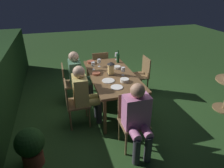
# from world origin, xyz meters

# --- Properties ---
(ground_plane) EXTENTS (16.00, 16.00, 0.00)m
(ground_plane) POSITION_xyz_m (0.00, 0.00, 0.00)
(ground_plane) COLOR #26471E
(dining_table) EXTENTS (1.82, 0.87, 0.75)m
(dining_table) POSITION_xyz_m (0.00, 0.00, 0.69)
(dining_table) COLOR brown
(dining_table) RESTS_ON ground
(chair_side_right_a) EXTENTS (0.42, 0.40, 0.87)m
(chair_side_right_a) POSITION_xyz_m (-0.41, 0.83, 0.49)
(chair_side_right_a) COLOR brown
(chair_side_right_a) RESTS_ON ground
(person_in_mustard) EXTENTS (0.38, 0.47, 1.15)m
(person_in_mustard) POSITION_xyz_m (-0.41, 0.63, 0.64)
(person_in_mustard) COLOR tan
(person_in_mustard) RESTS_ON ground
(chair_side_left_b) EXTENTS (0.42, 0.40, 0.87)m
(chair_side_left_b) POSITION_xyz_m (0.41, -0.83, 0.49)
(chair_side_left_b) COLOR brown
(chair_side_left_b) RESTS_ON ground
(chair_head_near) EXTENTS (0.40, 0.42, 0.87)m
(chair_head_near) POSITION_xyz_m (-1.16, 0.00, 0.49)
(chair_head_near) COLOR brown
(chair_head_near) RESTS_ON ground
(person_in_pink) EXTENTS (0.48, 0.38, 1.15)m
(person_in_pink) POSITION_xyz_m (-1.35, 0.00, 0.64)
(person_in_pink) COLOR #C675A3
(person_in_pink) RESTS_ON ground
(chair_head_far) EXTENTS (0.40, 0.42, 0.87)m
(chair_head_far) POSITION_xyz_m (1.16, 0.00, 0.49)
(chair_head_far) COLOR brown
(chair_head_far) RESTS_ON ground
(chair_side_right_b) EXTENTS (0.42, 0.40, 0.87)m
(chair_side_right_b) POSITION_xyz_m (0.41, 0.83, 0.49)
(chair_side_right_b) COLOR brown
(chair_side_right_b) RESTS_ON ground
(person_in_green) EXTENTS (0.38, 0.47, 1.15)m
(person_in_green) POSITION_xyz_m (0.41, 0.63, 0.64)
(person_in_green) COLOR #4C7A5B
(person_in_green) RESTS_ON ground
(lantern_centerpiece) EXTENTS (0.15, 0.15, 0.27)m
(lantern_centerpiece) POSITION_xyz_m (-0.01, 0.02, 0.90)
(lantern_centerpiece) COLOR black
(lantern_centerpiece) RESTS_ON dining_table
(green_bottle_on_table) EXTENTS (0.07, 0.07, 0.29)m
(green_bottle_on_table) POSITION_xyz_m (0.61, -0.32, 0.86)
(green_bottle_on_table) COLOR #144723
(green_bottle_on_table) RESTS_ON dining_table
(wine_glass_a) EXTENTS (0.08, 0.08, 0.17)m
(wine_glass_a) POSITION_xyz_m (0.33, 0.32, 0.87)
(wine_glass_a) COLOR silver
(wine_glass_a) RESTS_ON dining_table
(wine_glass_b) EXTENTS (0.08, 0.08, 0.17)m
(wine_glass_b) POSITION_xyz_m (0.47, 0.16, 0.87)
(wine_glass_b) COLOR silver
(wine_glass_b) RESTS_ON dining_table
(wine_glass_c) EXTENTS (0.08, 0.08, 0.17)m
(wine_glass_c) POSITION_xyz_m (0.80, -0.34, 0.87)
(wine_glass_c) COLOR silver
(wine_glass_c) RESTS_ON dining_table
(wine_glass_d) EXTENTS (0.08, 0.08, 0.17)m
(wine_glass_d) POSITION_xyz_m (-0.12, -0.19, 0.87)
(wine_glass_d) COLOR silver
(wine_glass_d) RESTS_ON dining_table
(plate_a) EXTENTS (0.24, 0.24, 0.01)m
(plate_a) POSITION_xyz_m (-0.29, 0.16, 0.76)
(plate_a) COLOR silver
(plate_a) RESTS_ON dining_table
(plate_b) EXTENTS (0.21, 0.21, 0.01)m
(plate_b) POSITION_xyz_m (-0.59, 0.08, 0.76)
(plate_b) COLOR white
(plate_b) RESTS_ON dining_table
(bowl_olives) EXTENTS (0.15, 0.15, 0.05)m
(bowl_olives) POSITION_xyz_m (0.26, -0.19, 0.78)
(bowl_olives) COLOR silver
(bowl_olives) RESTS_ON dining_table
(bowl_bread) EXTENTS (0.17, 0.17, 0.06)m
(bowl_bread) POSITION_xyz_m (0.73, 0.30, 0.78)
(bowl_bread) COLOR #9E5138
(bowl_bread) RESTS_ON dining_table
(bowl_salad) EXTENTS (0.16, 0.16, 0.06)m
(bowl_salad) POSITION_xyz_m (-0.40, -0.13, 0.78)
(bowl_salad) COLOR silver
(bowl_salad) RESTS_ON dining_table
(bowl_dip) EXTENTS (0.16, 0.16, 0.04)m
(bowl_dip) POSITION_xyz_m (0.07, 0.31, 0.77)
(bowl_dip) COLOR #9E5138
(bowl_dip) RESTS_ON dining_table
(potted_plant_corner) EXTENTS (0.41, 0.41, 0.61)m
(potted_plant_corner) POSITION_xyz_m (-1.19, 1.53, 0.34)
(potted_plant_corner) COLOR brown
(potted_plant_corner) RESTS_ON ground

